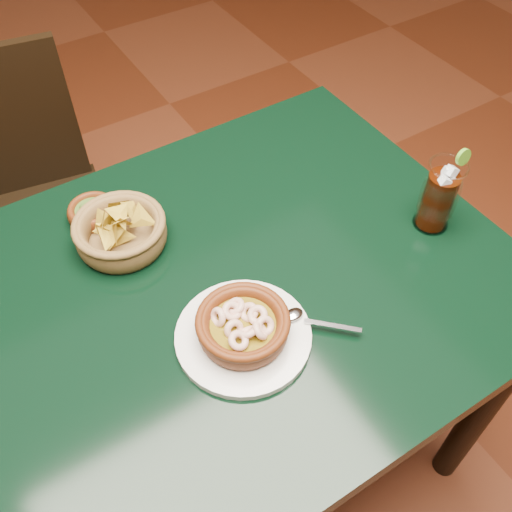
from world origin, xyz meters
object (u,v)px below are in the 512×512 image
dining_chair (27,204)px  shrimp_plate (243,328)px  chip_basket (120,232)px  dining_table (186,336)px  cola_drink (439,196)px

dining_chair → shrimp_plate: 0.89m
dining_chair → chip_basket: dining_chair is taller
chip_basket → dining_chair: bearing=101.1°
dining_table → dining_chair: size_ratio=1.39×
chip_basket → cola_drink: bearing=-27.4°
dining_table → dining_chair: dining_chair is taller
dining_table → shrimp_plate: bearing=-63.8°
dining_table → cola_drink: bearing=-9.9°
shrimp_plate → cola_drink: bearing=3.6°
chip_basket → cola_drink: size_ratio=1.22×
shrimp_plate → chip_basket: chip_basket is taller
cola_drink → chip_basket: bearing=152.6°
shrimp_plate → chip_basket: bearing=105.2°
dining_chair → shrimp_plate: dining_chair is taller
dining_chair → chip_basket: (0.10, -0.52, 0.31)m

